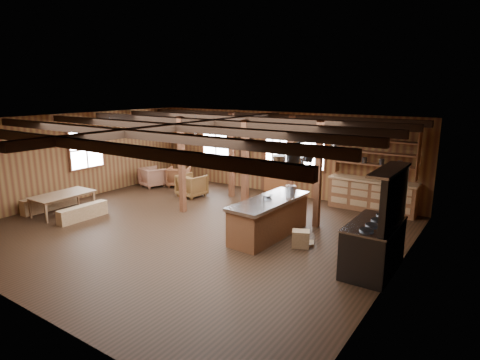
% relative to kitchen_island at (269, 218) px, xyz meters
% --- Properties ---
extents(room, '(10.04, 9.04, 2.84)m').
position_rel_kitchen_island_xyz_m(room, '(-1.92, -0.68, 0.92)').
color(room, black).
rests_on(room, ground).
extents(ceiling_joists, '(9.80, 8.82, 0.18)m').
position_rel_kitchen_island_xyz_m(ceiling_joists, '(-1.92, -0.51, 2.20)').
color(ceiling_joists, black).
rests_on(ceiling_joists, ceiling).
extents(timber_posts, '(3.95, 2.35, 2.80)m').
position_rel_kitchen_island_xyz_m(timber_posts, '(-1.40, 1.40, 0.92)').
color(timber_posts, '#492615').
rests_on(timber_posts, floor).
extents(back_door, '(1.02, 0.08, 2.15)m').
position_rel_kitchen_island_xyz_m(back_door, '(-1.92, 3.77, 0.40)').
color(back_door, brown).
rests_on(back_door, floor).
extents(window_back_left, '(1.32, 0.06, 1.32)m').
position_rel_kitchen_island_xyz_m(window_back_left, '(-4.52, 3.78, 1.12)').
color(window_back_left, white).
rests_on(window_back_left, wall_back).
extents(window_back_right, '(1.02, 0.06, 1.32)m').
position_rel_kitchen_island_xyz_m(window_back_right, '(-0.62, 3.78, 1.12)').
color(window_back_right, white).
rests_on(window_back_right, wall_back).
extents(window_left, '(0.14, 1.24, 1.32)m').
position_rel_kitchen_island_xyz_m(window_left, '(-6.88, -0.18, 1.12)').
color(window_left, white).
rests_on(window_left, wall_back).
extents(notice_boards, '(1.08, 0.03, 0.90)m').
position_rel_kitchen_island_xyz_m(notice_boards, '(-3.42, 3.77, 1.16)').
color(notice_boards, silver).
rests_on(notice_boards, wall_back).
extents(back_counter, '(2.55, 0.60, 2.45)m').
position_rel_kitchen_island_xyz_m(back_counter, '(1.48, 3.52, 0.12)').
color(back_counter, brown).
rests_on(back_counter, floor).
extents(pendant_lamps, '(1.86, 2.36, 0.66)m').
position_rel_kitchen_island_xyz_m(pendant_lamps, '(-4.17, 0.32, 1.77)').
color(pendant_lamps, '#2C2C2F').
rests_on(pendant_lamps, ceiling).
extents(pot_rack, '(0.42, 3.00, 0.46)m').
position_rel_kitchen_island_xyz_m(pot_rack, '(1.29, -0.47, 1.79)').
color(pot_rack, '#2C2C2F').
rests_on(pot_rack, ceiling).
extents(kitchen_island, '(1.00, 2.54, 1.20)m').
position_rel_kitchen_island_xyz_m(kitchen_island, '(0.00, 0.00, 0.00)').
color(kitchen_island, brown).
rests_on(kitchen_island, floor).
extents(step_stool, '(0.53, 0.47, 0.39)m').
position_rel_kitchen_island_xyz_m(step_stool, '(0.96, -0.19, -0.28)').
color(step_stool, brown).
rests_on(step_stool, floor).
extents(commercial_range, '(0.88, 1.72, 2.12)m').
position_rel_kitchen_island_xyz_m(commercial_range, '(2.73, -0.50, 0.19)').
color(commercial_range, '#2C2C2F').
rests_on(commercial_range, floor).
extents(dining_table, '(0.97, 1.71, 0.59)m').
position_rel_kitchen_island_xyz_m(dining_table, '(-5.82, -1.80, -0.18)').
color(dining_table, brown).
rests_on(dining_table, floor).
extents(bench_wall, '(0.31, 1.64, 0.45)m').
position_rel_kitchen_island_xyz_m(bench_wall, '(-6.57, -1.80, -0.25)').
color(bench_wall, brown).
rests_on(bench_wall, floor).
extents(bench_aisle, '(0.27, 1.45, 0.40)m').
position_rel_kitchen_island_xyz_m(bench_aisle, '(-4.93, -1.80, -0.28)').
color(bench_aisle, brown).
rests_on(bench_aisle, floor).
extents(armchair_a, '(1.04, 1.05, 0.71)m').
position_rel_kitchen_island_xyz_m(armchair_a, '(-5.37, 2.59, -0.12)').
color(armchair_a, brown).
rests_on(armchair_a, floor).
extents(armchair_b, '(0.88, 0.90, 0.76)m').
position_rel_kitchen_island_xyz_m(armchair_b, '(-4.01, 1.75, -0.10)').
color(armchair_b, brown).
rests_on(armchair_b, floor).
extents(armchair_c, '(0.95, 0.96, 0.72)m').
position_rel_kitchen_island_xyz_m(armchair_c, '(-6.12, 1.99, -0.12)').
color(armchair_c, brown).
rests_on(armchair_c, floor).
extents(counter_pot, '(0.27, 0.27, 0.16)m').
position_rel_kitchen_island_xyz_m(counter_pot, '(0.09, 0.96, 0.54)').
color(counter_pot, silver).
rests_on(counter_pot, kitchen_island).
extents(bowl, '(0.33, 0.33, 0.06)m').
position_rel_kitchen_island_xyz_m(bowl, '(-0.15, 0.16, 0.49)').
color(bowl, silver).
rests_on(bowl, kitchen_island).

